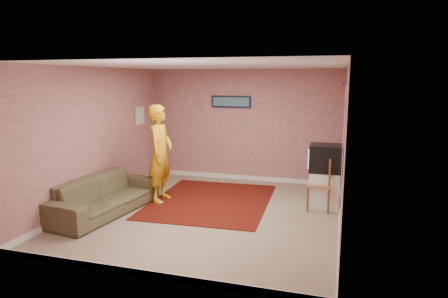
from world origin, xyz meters
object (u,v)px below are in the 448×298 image
(crt_tv, at_px, (325,158))
(chair_b, at_px, (320,177))
(chair_a, at_px, (327,164))
(tv_cabinet, at_px, (324,189))
(person, at_px, (160,154))
(sofa, at_px, (104,196))

(crt_tv, height_order, chair_b, crt_tv)
(chair_a, bearing_deg, crt_tv, -102.23)
(tv_cabinet, height_order, person, person)
(sofa, bearing_deg, chair_a, -46.50)
(crt_tv, xyz_separation_m, person, (-3.09, -0.48, 0.01))
(sofa, height_order, person, person)
(tv_cabinet, bearing_deg, person, -171.20)
(crt_tv, bearing_deg, sofa, -158.65)
(chair_a, bearing_deg, person, -162.31)
(crt_tv, xyz_separation_m, chair_a, (-0.00, 1.31, -0.39))
(chair_a, relative_size, person, 0.26)
(crt_tv, bearing_deg, person, -171.24)
(crt_tv, height_order, chair_a, crt_tv)
(tv_cabinet, xyz_separation_m, person, (-3.10, -0.48, 0.60))
(tv_cabinet, height_order, chair_a, chair_a)
(tv_cabinet, distance_m, chair_b, 0.31)
(chair_a, height_order, sofa, chair_a)
(chair_a, distance_m, sofa, 4.66)
(tv_cabinet, xyz_separation_m, chair_b, (-0.08, -0.15, 0.26))
(chair_b, xyz_separation_m, person, (-3.02, -0.33, 0.34))
(chair_a, xyz_separation_m, chair_b, (-0.07, -1.46, 0.05))
(person, bearing_deg, chair_b, -86.44)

